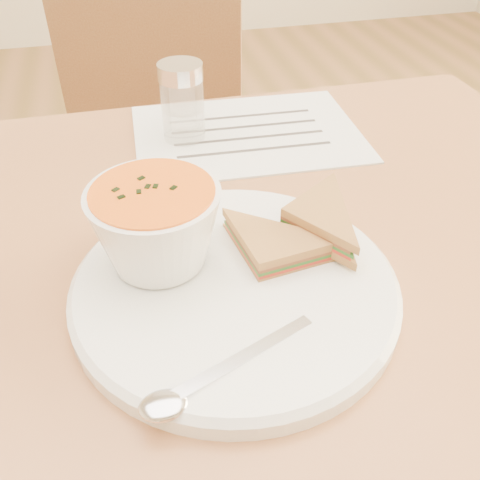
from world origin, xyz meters
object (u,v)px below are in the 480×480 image
object	(u,v)px
plate	(235,288)
soup_bowl	(157,230)
dining_table	(225,423)
condiment_shaker	(182,103)
chair_far	(144,202)

from	to	relation	value
plate	soup_bowl	distance (m)	0.09
plate	dining_table	bearing A→B (deg)	87.07
plate	condiment_shaker	distance (m)	0.33
plate	soup_bowl	xyz separation A→B (m)	(-0.07, 0.04, 0.05)
dining_table	plate	distance (m)	0.40
dining_table	condiment_shaker	distance (m)	0.49
dining_table	soup_bowl	size ratio (longest dim) A/B	8.06
dining_table	chair_far	distance (m)	0.53
plate	soup_bowl	world-z (taller)	soup_bowl
chair_far	plate	world-z (taller)	chair_far
dining_table	condiment_shaker	bearing A→B (deg)	90.18
soup_bowl	chair_far	bearing A→B (deg)	89.29
dining_table	soup_bowl	bearing A→B (deg)	-141.60
soup_bowl	condiment_shaker	size ratio (longest dim) A/B	1.13
condiment_shaker	dining_table	bearing A→B (deg)	-89.82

